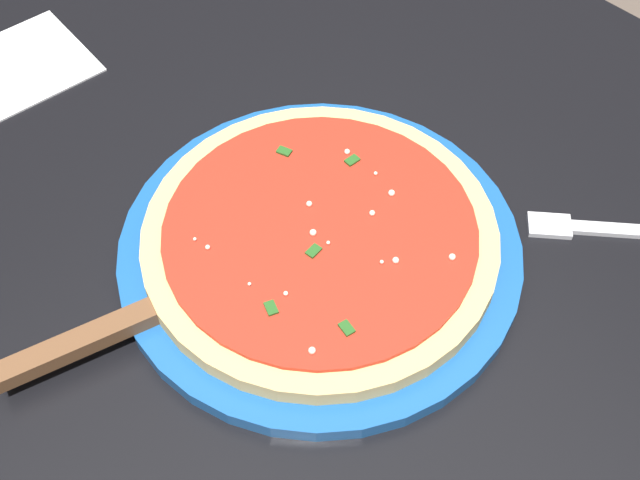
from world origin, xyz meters
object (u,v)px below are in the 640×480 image
(napkin_loose_left, at_px, (24,64))
(fork, at_px, (625,231))
(serving_plate, at_px, (320,249))
(pizza, at_px, (320,237))
(pizza_server, at_px, (133,321))

(napkin_loose_left, bearing_deg, fork, 25.00)
(serving_plate, xyz_separation_m, pizza, (0.00, 0.00, 0.02))
(serving_plate, height_order, napkin_loose_left, serving_plate)
(pizza_server, height_order, napkin_loose_left, pizza_server)
(napkin_loose_left, bearing_deg, pizza_server, -17.64)
(serving_plate, distance_m, fork, 0.26)
(serving_plate, relative_size, napkin_loose_left, 2.73)
(serving_plate, height_order, fork, serving_plate)
(pizza_server, distance_m, fork, 0.41)
(serving_plate, bearing_deg, fork, 51.10)
(pizza_server, relative_size, napkin_loose_left, 1.86)
(pizza_server, relative_size, fork, 1.47)
(napkin_loose_left, distance_m, fork, 0.59)
(pizza, relative_size, napkin_loose_left, 2.38)
(napkin_loose_left, bearing_deg, pizza, 7.50)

